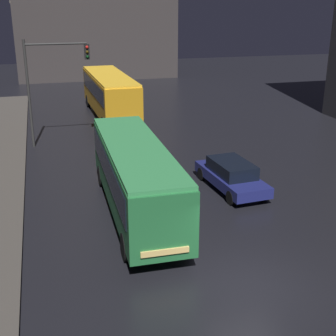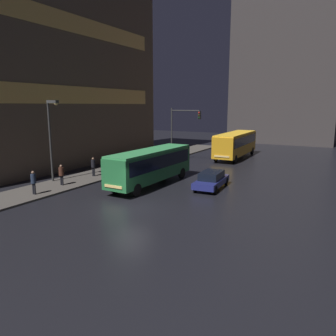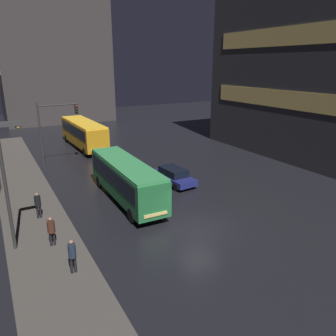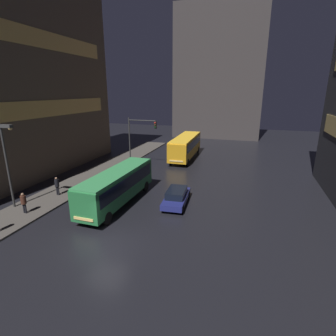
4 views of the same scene
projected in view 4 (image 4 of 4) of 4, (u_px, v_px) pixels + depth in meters
name	position (u px, v px, depth m)	size (l,w,h in m)	color
ground_plane	(106.00, 246.00, 17.11)	(120.00, 120.00, 0.00)	black
sidewalk_left	(81.00, 182.00, 28.85)	(4.00, 48.00, 0.15)	#47423D
building_far_backdrop	(220.00, 75.00, 56.71)	(18.07, 12.00, 26.26)	#383333
bus_near	(118.00, 184.00, 22.99)	(2.52, 10.15, 3.06)	#236B38
bus_far	(186.00, 145.00, 38.86)	(2.92, 11.10, 3.27)	orange
car_taxi	(176.00, 196.00, 23.23)	(2.18, 4.77, 1.41)	navy
pedestrian_near	(57.00, 184.00, 24.80)	(0.55, 0.55, 1.79)	black
pedestrian_mid	(24.00, 201.00, 21.07)	(0.56, 0.56, 1.75)	black
traffic_light_main	(139.00, 134.00, 33.38)	(3.84, 0.35, 6.48)	#2D2D2D
street_lamp_sidewalk	(7.00, 153.00, 21.16)	(1.25, 0.36, 7.09)	#2D2D2D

